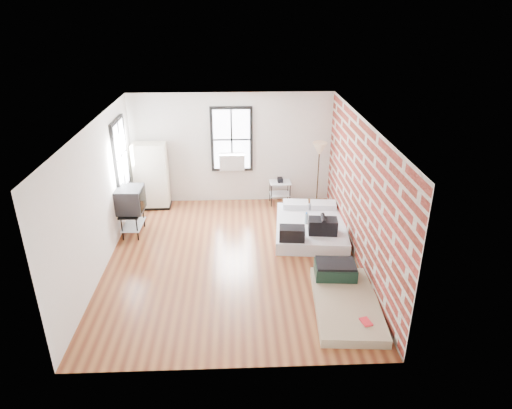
{
  "coord_description": "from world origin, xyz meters",
  "views": [
    {
      "loc": [
        0.13,
        -7.99,
        4.84
      ],
      "look_at": [
        0.49,
        0.3,
        1.08
      ],
      "focal_mm": 32.0,
      "sensor_mm": 36.0,
      "label": 1
    }
  ],
  "objects_px": {
    "wardrobe": "(151,176)",
    "floor_lamp": "(319,152)",
    "mattress_main": "(310,226)",
    "side_table": "(280,186)",
    "mattress_bare": "(344,295)",
    "tv_stand": "(131,201)"
  },
  "relations": [
    {
      "from": "wardrobe",
      "to": "floor_lamp",
      "type": "height_order",
      "value": "wardrobe"
    },
    {
      "from": "mattress_main",
      "to": "floor_lamp",
      "type": "height_order",
      "value": "floor_lamp"
    },
    {
      "from": "mattress_main",
      "to": "tv_stand",
      "type": "xyz_separation_m",
      "value": [
        -3.96,
        0.2,
        0.61
      ]
    },
    {
      "from": "mattress_main",
      "to": "mattress_bare",
      "type": "bearing_deg",
      "value": -79.67
    },
    {
      "from": "mattress_main",
      "to": "floor_lamp",
      "type": "bearing_deg",
      "value": 81.78
    },
    {
      "from": "tv_stand",
      "to": "mattress_bare",
      "type": "bearing_deg",
      "value": -31.46
    },
    {
      "from": "side_table",
      "to": "floor_lamp",
      "type": "bearing_deg",
      "value": -4.23
    },
    {
      "from": "mattress_main",
      "to": "side_table",
      "type": "distance_m",
      "value": 1.8
    },
    {
      "from": "wardrobe",
      "to": "floor_lamp",
      "type": "xyz_separation_m",
      "value": [
        4.15,
        0.0,
        0.57
      ]
    },
    {
      "from": "wardrobe",
      "to": "floor_lamp",
      "type": "bearing_deg",
      "value": -0.25
    },
    {
      "from": "wardrobe",
      "to": "tv_stand",
      "type": "distance_m",
      "value": 1.44
    },
    {
      "from": "tv_stand",
      "to": "side_table",
      "type": "bearing_deg",
      "value": 25.43
    },
    {
      "from": "side_table",
      "to": "wardrobe",
      "type": "bearing_deg",
      "value": -178.75
    },
    {
      "from": "mattress_bare",
      "to": "side_table",
      "type": "relative_size",
      "value": 2.99
    },
    {
      "from": "side_table",
      "to": "mattress_main",
      "type": "bearing_deg",
      "value": -72.39
    },
    {
      "from": "side_table",
      "to": "tv_stand",
      "type": "relative_size",
      "value": 0.64
    },
    {
      "from": "mattress_main",
      "to": "floor_lamp",
      "type": "relative_size",
      "value": 1.36
    },
    {
      "from": "tv_stand",
      "to": "mattress_main",
      "type": "bearing_deg",
      "value": -1.05
    },
    {
      "from": "mattress_bare",
      "to": "side_table",
      "type": "xyz_separation_m",
      "value": [
        -0.73,
        4.22,
        0.35
      ]
    },
    {
      "from": "mattress_main",
      "to": "side_table",
      "type": "xyz_separation_m",
      "value": [
        -0.54,
        1.69,
        0.29
      ]
    },
    {
      "from": "floor_lamp",
      "to": "tv_stand",
      "type": "xyz_separation_m",
      "value": [
        -4.36,
        -1.43,
        -0.6
      ]
    },
    {
      "from": "mattress_bare",
      "to": "side_table",
      "type": "bearing_deg",
      "value": 104.01
    }
  ]
}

